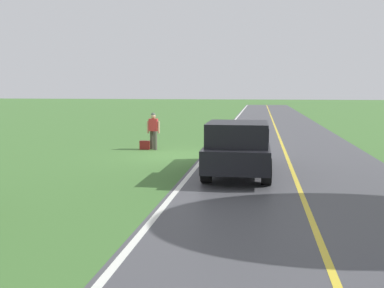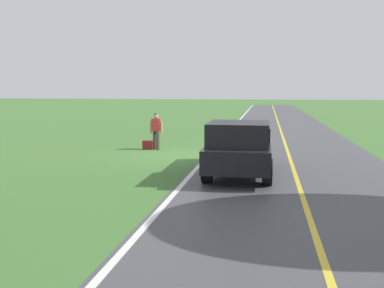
{
  "view_description": "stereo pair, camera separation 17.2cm",
  "coord_description": "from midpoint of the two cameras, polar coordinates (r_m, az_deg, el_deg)",
  "views": [
    {
      "loc": [
        -3.61,
        17.25,
        2.84
      ],
      "look_at": [
        -1.81,
        6.25,
        1.37
      ],
      "focal_mm": 38.97,
      "sensor_mm": 36.0,
      "label": 1
    },
    {
      "loc": [
        -3.78,
        17.22,
        2.84
      ],
      "look_at": [
        -1.81,
        6.25,
        1.37
      ],
      "focal_mm": 38.97,
      "sensor_mm": 36.0,
      "label": 2
    }
  ],
  "objects": [
    {
      "name": "lane_edge_line",
      "position": [
        17.63,
        2.35,
        -1.74
      ],
      "size": [
        0.16,
        117.6,
        0.0
      ],
      "primitive_type": "cube",
      "color": "silver",
      "rests_on": "ground"
    },
    {
      "name": "pickup_truck_passing",
      "position": [
        13.94,
        6.91,
        -0.25
      ],
      "size": [
        2.13,
        5.41,
        1.82
      ],
      "color": "black",
      "rests_on": "ground"
    },
    {
      "name": "hitchhiker_walking",
      "position": [
        19.75,
        -4.65,
        2.09
      ],
      "size": [
        0.62,
        0.51,
        1.75
      ],
      "color": "#4C473D",
      "rests_on": "ground"
    },
    {
      "name": "suitcase_carried",
      "position": [
        19.87,
        -5.86,
        -0.13
      ],
      "size": [
        0.46,
        0.2,
        0.41
      ],
      "primitive_type": "cube",
      "rotation": [
        0.0,
        0.0,
        1.57
      ],
      "color": "maroon",
      "rests_on": "ground"
    },
    {
      "name": "lane_centre_line",
      "position": [
        17.5,
        13.55,
        -2.01
      ],
      "size": [
        0.14,
        117.6,
        0.0
      ],
      "primitive_type": "cube",
      "color": "gold",
      "rests_on": "ground"
    },
    {
      "name": "road_surface",
      "position": [
        17.5,
        13.55,
        -2.02
      ],
      "size": [
        7.22,
        120.0,
        0.0
      ],
      "primitive_type": "cube",
      "color": "#47474C",
      "rests_on": "ground"
    },
    {
      "name": "ground_plane",
      "position": [
        17.86,
        -1.91,
        -1.63
      ],
      "size": [
        200.0,
        200.0,
        0.0
      ],
      "primitive_type": "plane",
      "color": "#427033"
    }
  ]
}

